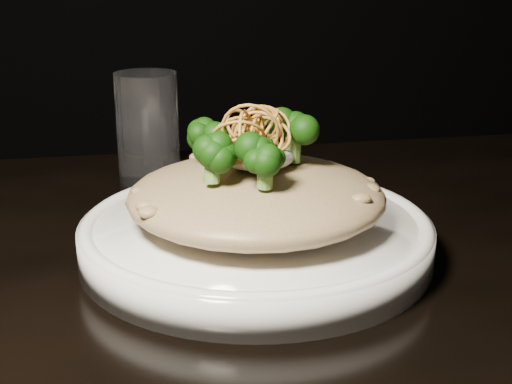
# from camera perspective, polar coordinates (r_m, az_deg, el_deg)

# --- Properties ---
(table) EXTENTS (1.10, 0.80, 0.75)m
(table) POSITION_cam_1_polar(r_m,az_deg,el_deg) (0.59, 3.60, -14.56)
(table) COLOR black
(table) RESTS_ON ground
(plate) EXTENTS (0.29, 0.29, 0.03)m
(plate) POSITION_cam_1_polar(r_m,az_deg,el_deg) (0.59, -0.00, -3.70)
(plate) COLOR white
(plate) RESTS_ON table
(risotto) EXTENTS (0.21, 0.21, 0.05)m
(risotto) POSITION_cam_1_polar(r_m,az_deg,el_deg) (0.57, 0.01, -0.32)
(risotto) COLOR brown
(risotto) RESTS_ON plate
(broccoli) EXTENTS (0.13, 0.13, 0.05)m
(broccoli) POSITION_cam_1_polar(r_m,az_deg,el_deg) (0.56, -0.44, 4.30)
(broccoli) COLOR black
(broccoli) RESTS_ON risotto
(cheese) EXTENTS (0.06, 0.06, 0.02)m
(cheese) POSITION_cam_1_polar(r_m,az_deg,el_deg) (0.57, 0.12, 2.79)
(cheese) COLOR white
(cheese) RESTS_ON risotto
(shallots) EXTENTS (0.05, 0.05, 0.03)m
(shallots) POSITION_cam_1_polar(r_m,az_deg,el_deg) (0.55, -0.38, 4.96)
(shallots) COLOR #8E601E
(shallots) RESTS_ON cheese
(drinking_glass) EXTENTS (0.09, 0.09, 0.12)m
(drinking_glass) POSITION_cam_1_polar(r_m,az_deg,el_deg) (0.78, -8.65, 5.12)
(drinking_glass) COLOR white
(drinking_glass) RESTS_ON table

